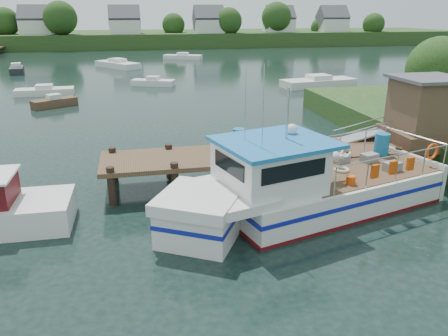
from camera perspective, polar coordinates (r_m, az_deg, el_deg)
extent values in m
plane|color=black|center=(19.79, 1.94, -1.89)|extent=(160.00, 160.00, 0.00)
cylinder|color=#332114|center=(30.68, 25.56, 7.04)|extent=(0.50, 0.50, 3.05)
sphere|color=#244317|center=(30.32, 26.25, 11.52)|extent=(3.90, 3.90, 3.90)
cube|color=#2B471D|center=(102.10, -9.74, 16.30)|extent=(140.00, 24.00, 3.00)
cylinder|color=#332114|center=(99.80, -26.45, 14.92)|extent=(0.60, 0.60, 4.20)
sphere|color=#244317|center=(99.68, -26.74, 16.68)|extent=(5.54, 5.54, 5.54)
cylinder|color=#332114|center=(93.81, -20.33, 15.71)|extent=(0.60, 0.60, 4.80)
sphere|color=#244317|center=(93.69, -20.60, 17.87)|extent=(6.34, 6.34, 6.34)
cylinder|color=#332114|center=(95.03, -13.29, 15.88)|extent=(0.60, 0.60, 3.00)
sphere|color=#244317|center=(94.92, -13.40, 17.21)|extent=(3.96, 3.96, 3.96)
cylinder|color=#332114|center=(97.45, -6.55, 16.52)|extent=(0.60, 0.60, 3.60)
sphere|color=#244317|center=(97.33, -6.62, 18.09)|extent=(4.75, 4.75, 4.75)
cylinder|color=#332114|center=(95.20, 0.58, 16.75)|extent=(0.60, 0.60, 4.20)
sphere|color=#244317|center=(95.08, 0.59, 18.62)|extent=(5.54, 5.54, 5.54)
cylinder|color=#332114|center=(100.03, 6.77, 16.94)|extent=(0.60, 0.60, 4.80)
sphere|color=#244317|center=(99.92, 6.86, 18.98)|extent=(6.34, 6.34, 6.34)
cylinder|color=#332114|center=(105.88, 12.29, 16.31)|extent=(0.60, 0.60, 3.00)
sphere|color=#244317|center=(105.78, 12.38, 17.51)|extent=(3.96, 3.96, 3.96)
cylinder|color=#332114|center=(107.25, 18.79, 15.94)|extent=(0.60, 0.60, 3.60)
sphere|color=#244317|center=(107.15, 18.96, 17.36)|extent=(4.75, 4.75, 4.75)
cube|color=silver|center=(97.49, -23.23, 16.42)|extent=(6.00, 5.00, 3.00)
cube|color=#47474C|center=(97.44, -23.39, 17.53)|extent=(6.20, 5.09, 5.09)
cube|color=silver|center=(94.89, -12.79, 17.42)|extent=(6.00, 5.00, 3.00)
cube|color=#47474C|center=(94.85, -12.88, 18.57)|extent=(6.20, 5.09, 5.09)
cube|color=silver|center=(95.32, -2.02, 17.88)|extent=(6.00, 5.00, 3.00)
cube|color=#47474C|center=(95.27, -2.03, 19.03)|extent=(6.20, 5.09, 5.09)
cube|color=silver|center=(101.23, 7.19, 17.87)|extent=(6.00, 5.00, 3.00)
cube|color=#47474C|center=(101.18, 7.24, 18.94)|extent=(6.20, 5.09, 5.09)
cube|color=silver|center=(104.78, 13.90, 17.53)|extent=(6.00, 5.00, 3.00)
cube|color=#47474C|center=(104.73, 13.99, 18.57)|extent=(6.20, 5.09, 5.09)
cube|color=#513926|center=(19.90, 7.59, 2.04)|extent=(16.00, 3.00, 0.20)
cylinder|color=black|center=(17.87, -14.42, -2.76)|extent=(0.32, 0.32, 1.90)
cylinder|color=black|center=(20.30, -14.20, 0.02)|extent=(0.32, 0.32, 1.90)
cylinder|color=black|center=(17.89, -6.42, -2.19)|extent=(0.32, 0.32, 1.90)
cylinder|color=black|center=(20.32, -7.16, 0.51)|extent=(0.32, 0.32, 1.90)
cylinder|color=black|center=(18.26, 1.41, -1.60)|extent=(0.32, 0.32, 1.90)
cylinder|color=black|center=(20.65, -0.24, 0.99)|extent=(0.32, 0.32, 1.90)
cylinder|color=black|center=(18.96, 8.78, -1.01)|extent=(0.32, 0.32, 1.90)
cylinder|color=black|center=(21.27, 6.38, 1.43)|extent=(0.32, 0.32, 1.90)
cylinder|color=black|center=(19.95, 15.53, -0.46)|extent=(0.32, 0.32, 1.90)
cylinder|color=black|center=(22.15, 12.54, 1.83)|extent=(0.32, 0.32, 1.90)
cylinder|color=black|center=(21.18, 21.57, 0.04)|extent=(0.32, 0.32, 1.90)
cylinder|color=black|center=(23.27, 18.18, 2.17)|extent=(0.32, 0.32, 1.90)
cylinder|color=black|center=(22.63, 26.89, 0.48)|extent=(0.32, 0.32, 1.90)
cylinder|color=black|center=(24.59, 23.25, 2.46)|extent=(0.32, 0.32, 1.90)
cube|color=#513926|center=(23.03, 24.37, 3.92)|extent=(3.20, 3.00, 0.60)
cube|color=#4F3C2C|center=(22.72, 24.87, 7.31)|extent=(2.60, 2.60, 2.40)
cube|color=#47474C|center=(22.52, 25.35, 10.53)|extent=(3.00, 3.00, 0.15)
cube|color=#A5A8AD|center=(22.52, 18.28, 4.25)|extent=(3.34, 0.90, 0.79)
cylinder|color=silver|center=(22.07, 18.92, 5.21)|extent=(3.34, 0.05, 0.76)
cylinder|color=silver|center=(22.74, 17.92, 5.73)|extent=(3.34, 0.05, 0.76)
cube|color=slate|center=(18.61, 5.72, 1.70)|extent=(0.60, 0.40, 0.30)
cube|color=slate|center=(19.10, 8.41, 2.06)|extent=(0.60, 0.40, 0.30)
cylinder|color=#CD430C|center=(19.20, 11.52, 1.93)|extent=(0.30, 0.30, 0.28)
cylinder|color=#166499|center=(20.07, 1.95, 3.98)|extent=(0.56, 0.56, 0.85)
cube|color=silver|center=(17.64, 13.74, -3.01)|extent=(9.04, 5.51, 1.30)
cube|color=silver|center=(14.81, -3.21, -7.00)|extent=(3.26, 3.26, 1.30)
cube|color=silver|center=(14.46, -3.27, -4.11)|extent=(3.54, 3.60, 0.39)
cube|color=silver|center=(14.93, 0.69, -3.43)|extent=(3.03, 3.70, 0.34)
cube|color=#131A95|center=(17.58, 13.78, -2.52)|extent=(9.17, 5.58, 0.16)
cube|color=#131A95|center=(14.74, -3.22, -6.43)|extent=(3.32, 3.32, 0.16)
cube|color=#590C11|center=(17.87, 13.58, -4.75)|extent=(9.16, 5.56, 0.16)
cube|color=#513926|center=(18.28, 17.13, -0.30)|extent=(6.67, 4.55, 0.05)
cube|color=silver|center=(20.62, 23.09, -0.37)|extent=(1.12, 3.32, 1.52)
cube|color=silver|center=(15.42, 5.88, 0.08)|extent=(3.82, 3.66, 1.69)
cube|color=black|center=(14.17, 9.17, -0.44)|extent=(2.40, 0.70, 0.56)
cube|color=black|center=(16.50, 3.14, 2.73)|extent=(2.40, 0.70, 0.56)
cube|color=black|center=(14.54, 0.67, 0.36)|extent=(0.58, 1.97, 0.56)
cube|color=#1C6CB3|center=(15.26, 6.71, 3.39)|extent=(4.56, 4.17, 0.14)
cylinder|color=silver|center=(15.27, 8.27, 7.05)|extent=(0.11, 0.11, 1.80)
cylinder|color=silver|center=(13.98, 5.13, 7.88)|extent=(0.03, 0.03, 2.70)
cylinder|color=silver|center=(14.92, 2.80, 8.70)|extent=(0.03, 0.03, 2.70)
sphere|color=silver|center=(16.12, 8.87, 5.02)|extent=(0.50, 0.50, 0.41)
cylinder|color=silver|center=(17.07, 21.47, 1.54)|extent=(5.44, 1.55, 0.05)
cylinder|color=silver|center=(19.15, 14.62, 4.19)|extent=(5.44, 1.55, 0.05)
cylinder|color=silver|center=(20.15, 23.66, 3.91)|extent=(0.87, 3.00, 0.05)
cylinder|color=silver|center=(15.36, 14.31, -1.78)|extent=(0.06, 0.06, 1.07)
cylinder|color=silver|center=(17.64, 7.72, 1.51)|extent=(0.06, 0.06, 1.07)
cylinder|color=silver|center=(16.32, 18.20, -0.87)|extent=(0.06, 0.06, 1.07)
cylinder|color=silver|center=(18.48, 11.46, 2.15)|extent=(0.06, 0.06, 1.07)
cylinder|color=silver|center=(17.36, 21.63, -0.06)|extent=(0.06, 0.06, 1.07)
cylinder|color=silver|center=(19.41, 14.86, 2.72)|extent=(0.06, 0.06, 1.07)
cylinder|color=silver|center=(18.45, 24.66, 0.65)|extent=(0.06, 0.06, 1.07)
cylinder|color=silver|center=(20.39, 17.95, 3.23)|extent=(0.06, 0.06, 1.07)
cylinder|color=silver|center=(19.37, 26.86, 1.17)|extent=(0.06, 0.06, 1.07)
cylinder|color=silver|center=(21.23, 20.23, 3.61)|extent=(0.06, 0.06, 1.07)
cube|color=slate|center=(18.57, 21.13, 0.18)|extent=(0.77, 0.61, 0.36)
cube|color=slate|center=(19.36, 18.45, 1.28)|extent=(0.77, 0.61, 0.36)
cube|color=slate|center=(18.91, 15.08, 1.19)|extent=(0.71, 0.58, 0.36)
cylinder|color=#166499|center=(20.36, 19.90, 2.90)|extent=(0.78, 0.78, 0.99)
cylinder|color=#CD430C|center=(16.65, 16.22, -1.56)|extent=(0.42, 0.42, 0.34)
torus|color=#BFB28C|center=(17.96, 15.10, -0.22)|extent=(0.78, 0.78, 0.14)
torus|color=#CD430C|center=(19.77, 25.54, 1.98)|extent=(0.70, 0.29, 0.70)
cube|color=#CD430C|center=(16.51, 19.11, -0.43)|extent=(0.33, 0.19, 0.51)
cube|color=#CD430C|center=(17.16, 21.22, 0.06)|extent=(0.33, 0.19, 0.51)
cube|color=#CD430C|center=(17.82, 23.16, 0.51)|extent=(0.33, 0.19, 0.51)
imported|color=silver|center=(16.41, 13.17, 1.43)|extent=(0.65, 0.82, 1.98)
cube|color=#513926|center=(38.12, -21.27, 7.95)|extent=(3.59, 2.81, 0.64)
cube|color=silver|center=(38.04, -21.37, 8.66)|extent=(1.27, 1.22, 0.41)
cube|color=silver|center=(72.11, -5.39, 14.24)|extent=(6.35, 4.07, 0.65)
cube|color=silver|center=(72.07, -5.41, 14.62)|extent=(2.09, 1.95, 0.42)
cube|color=silver|center=(43.94, -22.37, 9.21)|extent=(5.20, 1.96, 0.60)
cube|color=silver|center=(43.87, -22.44, 9.79)|extent=(1.49, 1.29, 0.38)
cube|color=silver|center=(46.45, -9.23, 10.94)|extent=(4.60, 3.00, 0.61)
cube|color=silver|center=(46.39, -9.26, 11.50)|extent=(1.52, 1.43, 0.39)
cube|color=silver|center=(46.28, 12.23, 10.81)|extent=(7.94, 3.74, 0.76)
cube|color=silver|center=(46.19, 12.28, 11.52)|extent=(2.39, 2.14, 0.49)
cube|color=silver|center=(62.39, -13.72, 12.96)|extent=(6.23, 7.37, 0.78)
cube|color=silver|center=(62.33, -13.76, 13.50)|extent=(2.60, 2.67, 0.50)
cube|color=black|center=(60.93, -25.43, 11.49)|extent=(2.32, 4.70, 0.79)
cube|color=silver|center=(60.87, -25.52, 12.04)|extent=(1.29, 1.43, 0.51)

